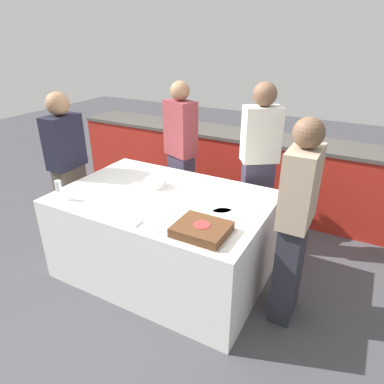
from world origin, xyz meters
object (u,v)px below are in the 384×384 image
at_px(person_cutting_cake, 259,166).
at_px(person_seated_left, 68,169).
at_px(person_standing_back, 181,155).
at_px(cake, 202,229).
at_px(plate_stack, 156,183).
at_px(wine_glass, 58,187).
at_px(person_seated_right, 295,224).

distance_m(person_cutting_cake, person_seated_left, 1.86).
distance_m(person_seated_left, person_standing_back, 1.15).
height_order(cake, plate_stack, plate_stack).
xyz_separation_m(plate_stack, wine_glass, (-0.55, -0.59, 0.07)).
bearing_deg(cake, person_standing_back, 125.91).
distance_m(person_seated_left, person_seated_right, 2.22).
bearing_deg(person_seated_right, wine_glass, -75.76).
height_order(plate_stack, person_seated_right, person_seated_right).
bearing_deg(plate_stack, person_standing_back, 101.34).
bearing_deg(person_seated_right, plate_stack, -95.87).
relative_size(person_cutting_cake, person_standing_back, 1.03).
bearing_deg(person_cutting_cake, cake, 55.35).
bearing_deg(cake, person_cutting_cake, 90.00).
height_order(plate_stack, wine_glass, wine_glass).
distance_m(plate_stack, person_seated_left, 0.96).
height_order(person_cutting_cake, person_standing_back, person_cutting_cake).
height_order(wine_glass, person_standing_back, person_standing_back).
bearing_deg(plate_stack, wine_glass, -132.88).
height_order(person_cutting_cake, person_seated_right, person_cutting_cake).
bearing_deg(person_cutting_cake, person_standing_back, -34.65).
bearing_deg(person_seated_left, plate_stack, -82.13).
relative_size(cake, person_cutting_cake, 0.24).
bearing_deg(person_seated_left, cake, -102.69).
xyz_separation_m(person_seated_left, person_seated_right, (2.22, 0.00, -0.00)).
xyz_separation_m(cake, person_cutting_cake, (-0.00, 1.19, 0.06)).
distance_m(person_cutting_cake, person_standing_back, 0.86).
xyz_separation_m(cake, person_seated_left, (-1.67, 0.38, 0.01)).
height_order(person_seated_left, person_seated_right, person_seated_right).
bearing_deg(person_seated_left, person_standing_back, -44.90).
height_order(plate_stack, person_seated_left, person_seated_left).
bearing_deg(plate_stack, cake, -34.99).
xyz_separation_m(person_seated_left, person_standing_back, (0.81, 0.81, 0.02)).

